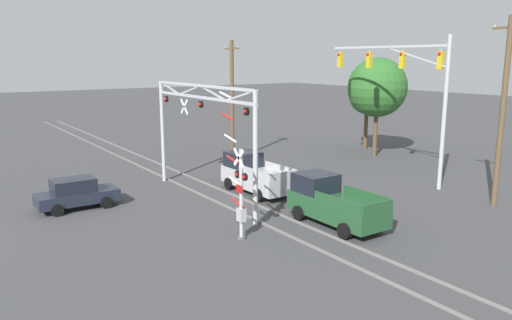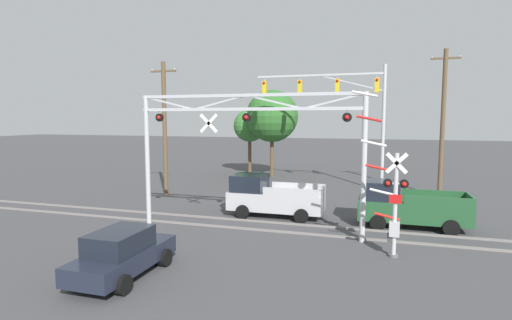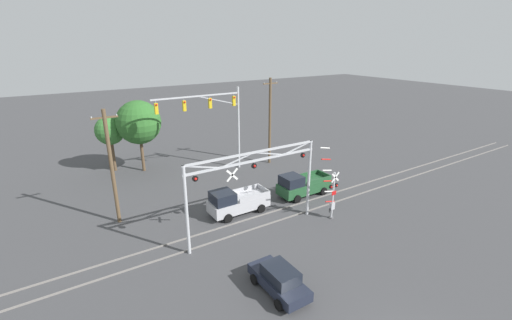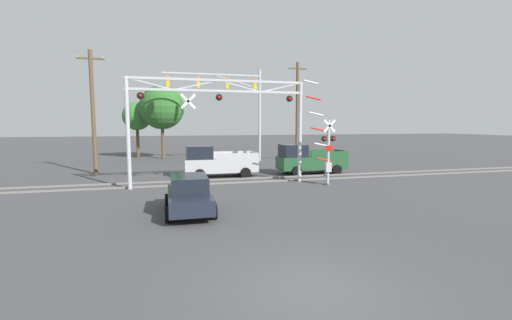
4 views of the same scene
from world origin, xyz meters
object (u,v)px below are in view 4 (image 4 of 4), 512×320
crossing_gantry (219,112)px  pickup_truck_lead (217,162)px  utility_pole_right (297,110)px  background_tree_far_left_verge (162,107)px  traffic_signal_span (236,98)px  utility_pole_left (93,111)px  pickup_truck_following (308,160)px  sedan_waiting (189,194)px  crossing_signal_mast (326,151)px  background_tree_beyond_span (137,116)px

crossing_gantry → pickup_truck_lead: size_ratio=2.10×
utility_pole_right → crossing_gantry: bearing=-128.8°
crossing_gantry → background_tree_far_left_verge: (-3.32, 16.88, 0.98)m
traffic_signal_span → utility_pole_left: size_ratio=1.05×
pickup_truck_following → sedan_waiting: bearing=-135.1°
crossing_gantry → crossing_signal_mast: size_ratio=1.68×
crossing_signal_mast → utility_pole_right: 14.03m
traffic_signal_span → background_tree_beyond_span: size_ratio=1.55×
crossing_signal_mast → pickup_truck_lead: crossing_signal_mast is taller
traffic_signal_span → crossing_gantry: bearing=-106.0°
crossing_signal_mast → background_tree_far_left_verge: (-9.39, 18.39, 3.22)m
background_tree_beyond_span → traffic_signal_span: bearing=-33.5°
pickup_truck_following → background_tree_beyond_span: background_tree_beyond_span is taller
crossing_gantry → crossing_signal_mast: bearing=-14.0°
pickup_truck_lead → sedan_waiting: pickup_truck_lead is taller
pickup_truck_following → background_tree_far_left_verge: bearing=126.2°
utility_pole_left → utility_pole_right: (17.42, 5.01, 0.38)m
crossing_signal_mast → background_tree_beyond_span: crossing_signal_mast is taller
pickup_truck_lead → sedan_waiting: size_ratio=1.24×
pickup_truck_following → background_tree_beyond_span: (-12.78, 15.61, 3.38)m
traffic_signal_span → utility_pole_right: size_ratio=0.96×
background_tree_beyond_span → pickup_truck_following: bearing=-50.7°
crossing_signal_mast → sedan_waiting: (-8.23, -4.52, -1.27)m
utility_pole_right → background_tree_far_left_verge: utility_pole_right is taller
pickup_truck_following → background_tree_beyond_span: size_ratio=0.83×
traffic_signal_span → background_tree_far_left_verge: 8.27m
pickup_truck_lead → sedan_waiting: 9.52m
pickup_truck_following → utility_pole_right: utility_pole_right is taller
background_tree_far_left_verge → sedan_waiting: bearing=-87.1°
pickup_truck_following → utility_pole_left: (-14.82, 3.81, 3.51)m
crossing_gantry → pickup_truck_following: size_ratio=2.09×
utility_pole_left → pickup_truck_lead: bearing=-23.8°
utility_pole_right → background_tree_far_left_verge: 13.77m
crossing_signal_mast → pickup_truck_lead: size_ratio=1.25×
utility_pole_right → background_tree_beyond_span: 16.82m
crossing_gantry → sedan_waiting: bearing=-109.7°
utility_pole_right → utility_pole_left: bearing=-163.9°
background_tree_beyond_span → pickup_truck_lead: bearing=-68.1°
utility_pole_left → background_tree_beyond_span: bearing=80.2°
crossing_signal_mast → pickup_truck_following: size_ratio=1.24×
pickup_truck_lead → pickup_truck_following: bearing=-1.7°
crossing_gantry → pickup_truck_following: 8.17m
background_tree_beyond_span → background_tree_far_left_verge: bearing=-33.3°
pickup_truck_lead → pickup_truck_following: size_ratio=1.00×
traffic_signal_span → utility_pole_left: 12.85m
crossing_gantry → utility_pole_left: size_ratio=1.17×
pickup_truck_following → sedan_waiting: (-9.03, -9.01, -0.23)m
utility_pole_left → background_tree_far_left_verge: utility_pole_left is taller
utility_pole_right → background_tree_far_left_verge: bearing=158.3°
sedan_waiting → background_tree_far_left_verge: 23.38m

